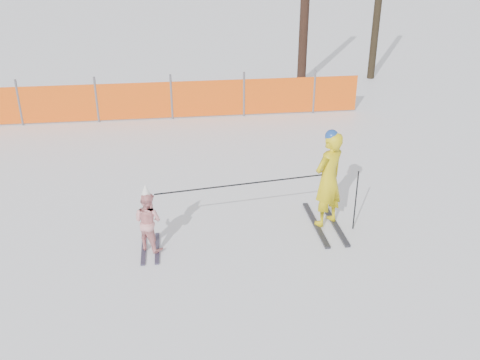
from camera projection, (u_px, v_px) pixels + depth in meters
name	position (u px, v px, depth m)	size (l,w,h in m)	color
ground	(244.00, 247.00, 8.84)	(120.00, 120.00, 0.00)	white
adult	(328.00, 179.00, 9.14)	(0.74, 1.58, 1.79)	black
child	(148.00, 220.00, 8.56)	(0.62, 0.94, 1.19)	black
ski_poles	(274.00, 189.00, 8.85)	(3.41, 0.40, 1.11)	black
safety_fence	(42.00, 104.00, 14.19)	(17.27, 0.06, 1.25)	#595960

